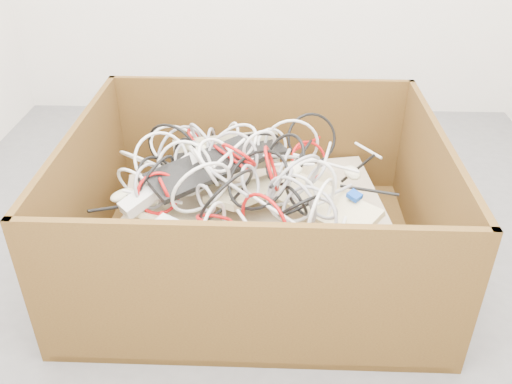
{
  "coord_description": "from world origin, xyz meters",
  "views": [
    {
      "loc": [
        0.05,
        -1.71,
        1.4
      ],
      "look_at": [
        -0.01,
        0.03,
        0.3
      ],
      "focal_mm": 38.09,
      "sensor_mm": 36.0,
      "label": 1
    }
  ],
  "objects_px": {
    "cardboard_box": "(251,230)",
    "vga_plug": "(354,196)",
    "power_strip_left": "(161,185)",
    "power_strip_right": "(196,239)"
  },
  "relations": [
    {
      "from": "cardboard_box",
      "to": "power_strip_right",
      "type": "relative_size",
      "value": 4.51
    },
    {
      "from": "power_strip_right",
      "to": "vga_plug",
      "type": "distance_m",
      "value": 0.58
    },
    {
      "from": "cardboard_box",
      "to": "power_strip_left",
      "type": "xyz_separation_m",
      "value": [
        -0.32,
        -0.07,
        0.24
      ]
    },
    {
      "from": "power_strip_left",
      "to": "vga_plug",
      "type": "height_order",
      "value": "power_strip_left"
    },
    {
      "from": "cardboard_box",
      "to": "power_strip_left",
      "type": "relative_size",
      "value": 3.99
    },
    {
      "from": "cardboard_box",
      "to": "vga_plug",
      "type": "relative_size",
      "value": 29.66
    },
    {
      "from": "power_strip_right",
      "to": "power_strip_left",
      "type": "bearing_deg",
      "value": 145.78
    },
    {
      "from": "power_strip_right",
      "to": "vga_plug",
      "type": "height_order",
      "value": "vga_plug"
    },
    {
      "from": "power_strip_right",
      "to": "vga_plug",
      "type": "xyz_separation_m",
      "value": [
        0.54,
        0.21,
        0.05
      ]
    },
    {
      "from": "power_strip_left",
      "to": "power_strip_right",
      "type": "bearing_deg",
      "value": -101.55
    }
  ]
}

